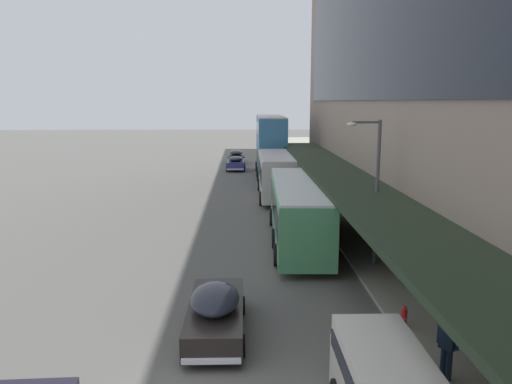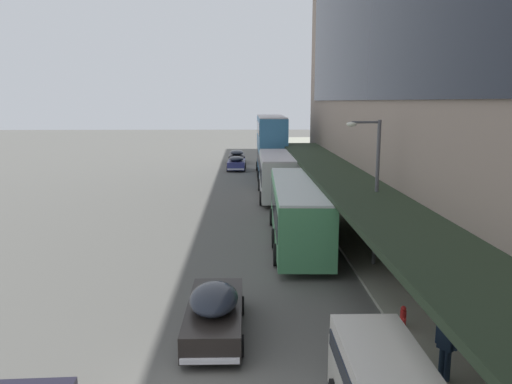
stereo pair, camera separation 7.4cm
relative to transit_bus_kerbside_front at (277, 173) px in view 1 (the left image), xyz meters
The scene contains 9 objects.
transit_bus_kerbside_front is the anchor object (origin of this frame).
transit_bus_kerbside_rear 11.35m from the transit_bus_kerbside_front, 89.33° to the left, with size 2.83×11.06×5.90m.
transit_bus_kerbside_far 12.55m from the transit_bus_kerbside_front, 88.99° to the right, with size 2.94×11.51×3.22m.
sedan_second_mid 16.10m from the transit_bus_kerbside_front, 101.96° to the left, with size 2.04×4.31×1.51m.
sedan_trailing_near 23.08m from the transit_bus_kerbside_front, 98.69° to the right, with size 1.87×4.89×1.62m.
sedan_far_back 22.04m from the transit_bus_kerbside_front, 98.82° to the left, with size 2.07×4.46×1.59m.
pedestrian_at_kerb 25.92m from the transit_bus_kerbside_front, 84.10° to the right, with size 0.43×0.52×1.86m.
street_lamp 16.79m from the transit_bus_kerbside_front, 79.44° to the right, with size 1.50×0.28×6.38m.
fire_hydrant 22.86m from the transit_bus_kerbside_front, 83.55° to the right, with size 0.20×0.40×0.70m.
Camera 1 is at (1.15, -10.89, 7.31)m, focal length 35.00 mm.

